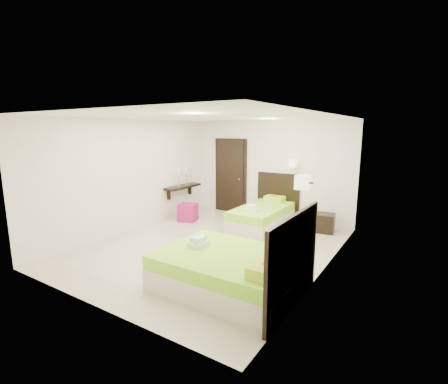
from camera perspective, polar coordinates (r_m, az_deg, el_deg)
The scene contains 7 objects.
floor at distance 6.76m, azimuth -2.11°, elevation -9.52°, with size 5.50×5.50×0.00m, color beige.
bed_single at distance 8.06m, azimuth 6.95°, elevation -4.01°, with size 1.19×1.98×1.63m.
bed_double at distance 4.97m, azimuth 1.76°, elevation -13.43°, with size 2.07×1.76×1.70m.
nightstand at distance 7.97m, azimuth 17.09°, elevation -5.18°, with size 0.49×0.43×0.43m, color black.
ottoman at distance 8.59m, azimuth -6.36°, elevation -3.58°, with size 0.45×0.45×0.45m, color #8F1356.
door at distance 9.35m, azimuth 1.16°, elevation 2.82°, with size 1.02×0.15×2.14m.
console_shelf at distance 9.01m, azimuth -7.31°, elevation 0.93°, with size 0.35×1.20×0.78m.
Camera 1 is at (3.60, -5.21, 2.34)m, focal length 26.00 mm.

